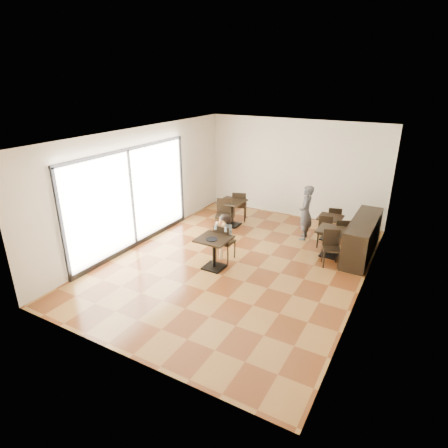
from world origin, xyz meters
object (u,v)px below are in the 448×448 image
Objects in this scene: chair_back_a at (334,220)px; chair_back_b at (324,232)px; child_chair at (225,242)px; cafe_table_left at (232,213)px; chair_mid_a at (342,234)px; chair_left_b at (223,216)px; cafe_table_mid at (331,242)px; chair_mid_b at (331,249)px; cafe_table_back at (329,228)px; chair_left_a at (240,206)px; child at (225,237)px; child_table at (214,253)px; adult_patron at (306,213)px.

chair_back_a and chair_back_b have the same top height.
child_chair is 1.19× the size of cafe_table_left.
chair_left_b is (-3.44, -0.48, 0.04)m from chair_mid_a.
chair_mid_b reaches higher than cafe_table_mid.
cafe_table_back is at bearing 84.46° from chair_mid_b.
child_chair is 1.08× the size of chair_mid_b.
chair_left_a is 3.06m from chair_back_b.
chair_mid_a is at bearing 40.37° from child.
chair_left_b is at bearing 178.84° from cafe_table_mid.
chair_back_a is at bearing 166.83° from chair_left_a.
child_table is at bearing -140.21° from chair_back_b.
child_chair reaches higher than cafe_table_back.
adult_patron is 2.29× the size of cafe_table_back.
child_chair is at bearing -127.97° from cafe_table_back.
cafe_table_mid is at bearing 53.12° from chair_mid_a.
chair_mid_b is at bearing -74.52° from cafe_table_mid.
child reaches higher than cafe_table_left.
chair_left_a is at bearing 154.94° from chair_back_b.
child_table is 0.90× the size of chair_mid_b.
adult_patron reaches higher than chair_mid_a.
chair_left_a reaches higher than chair_mid_b.
adult_patron reaches higher than chair_back_a.
cafe_table_left is 3.14m from chair_back_a.
child_table is 0.82× the size of chair_left_b.
chair_left_a is (-3.28, 1.17, 0.12)m from cafe_table_mid.
cafe_table_mid is at bearing -146.24° from child_chair.
chair_back_a is at bearing 57.24° from child.
child_table is 0.51× the size of adult_patron.
chair_left_a reaches higher than child_table.
child_chair is at bearing 45.00° from chair_back_a.
cafe_table_mid is at bearing -22.35° from chair_left_b.
chair_mid_b is at bearing -18.75° from cafe_table_left.
chair_mid_a is 1.10m from chair_mid_b.
chair_left_b reaches higher than chair_mid_a.
adult_patron is 0.79m from chair_back_b.
chair_back_b is at bearing 77.76° from chair_back_a.
adult_patron is at bearing 59.10° from child.
chair_left_b is (-3.44, 0.62, 0.04)m from chair_mid_b.
chair_mid_a reaches higher than cafe_table_left.
chair_left_a is at bearing 177.52° from cafe_table_back.
chair_mid_a is (2.47, 2.10, -0.16)m from child.
child is 3.73m from chair_back_a.
chair_left_b is 3.35m from chair_back_a.
cafe_table_mid is at bearing 84.07° from chair_mid_b.
child is 1.36× the size of chair_mid_a.
child is at bearing 18.96° from chair_mid_a.
cafe_table_left is (-3.28, 0.62, 0.03)m from cafe_table_mid.
adult_patron reaches higher than chair_left_b.
child_chair is at bearing 90.00° from child_table.
chair_mid_b is (2.47, 1.55, 0.05)m from child_table.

